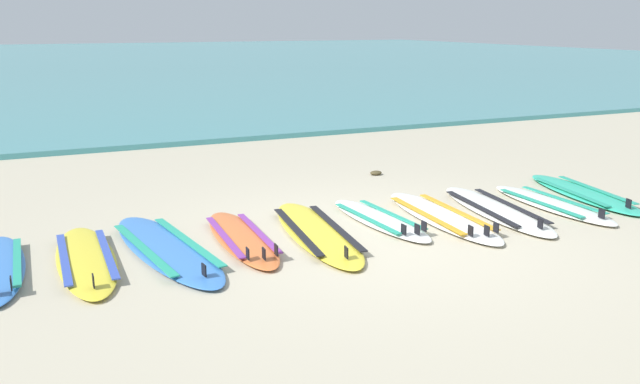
{
  "coord_description": "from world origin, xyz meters",
  "views": [
    {
      "loc": [
        -3.42,
        -5.92,
        2.25
      ],
      "look_at": [
        -0.22,
        1.16,
        0.25
      ],
      "focal_mm": 37.28,
      "sensor_mm": 36.0,
      "label": 1
    }
  ],
  "objects": [
    {
      "name": "surfboard_4",
      "position": [
        -0.63,
        0.35,
        0.04
      ],
      "size": [
        0.9,
        2.5,
        0.18
      ],
      "color": "yellow",
      "rests_on": "ground"
    },
    {
      "name": "surfboard_8",
      "position": [
        2.52,
        0.18,
        0.04
      ],
      "size": [
        0.52,
        2.05,
        0.18
      ],
      "color": "silver",
      "rests_on": "ground"
    },
    {
      "name": "seaweed_clump_near_shoreline",
      "position": [
        1.38,
        2.65,
        0.03
      ],
      "size": [
        0.18,
        0.15,
        0.06
      ],
      "primitive_type": "ellipsoid",
      "color": "#4C4228",
      "rests_on": "ground"
    },
    {
      "name": "surfboard_5",
      "position": [
        0.23,
        0.48,
        0.04
      ],
      "size": [
        0.58,
        1.93,
        0.18
      ],
      "color": "white",
      "rests_on": "ground"
    },
    {
      "name": "surfboard_3",
      "position": [
        -1.43,
        0.49,
        0.04
      ],
      "size": [
        0.6,
        2.08,
        0.18
      ],
      "color": "orange",
      "rests_on": "ground"
    },
    {
      "name": "sea",
      "position": [
        0.0,
        36.19,
        0.05
      ],
      "size": [
        80.0,
        60.0,
        0.1
      ],
      "primitive_type": "cube",
      "color": "teal",
      "rests_on": "ground"
    },
    {
      "name": "surfboard_2",
      "position": [
        -2.23,
        0.49,
        0.04
      ],
      "size": [
        0.98,
        2.6,
        0.18
      ],
      "color": "#3875CC",
      "rests_on": "ground"
    },
    {
      "name": "surfboard_9",
      "position": [
        3.29,
        0.43,
        0.04
      ],
      "size": [
        0.91,
        2.29,
        0.18
      ],
      "color": "#2DB793",
      "rests_on": "ground"
    },
    {
      "name": "ground_plane",
      "position": [
        0.0,
        0.0,
        0.0
      ],
      "size": [
        80.0,
        80.0,
        0.0
      ],
      "primitive_type": "plane",
      "color": "#B7AD93"
    },
    {
      "name": "surfboard_6",
      "position": [
        0.96,
        0.3,
        0.04
      ],
      "size": [
        0.71,
        2.34,
        0.18
      ],
      "color": "white",
      "rests_on": "ground"
    },
    {
      "name": "surfboard_1",
      "position": [
        -2.99,
        0.49,
        0.04
      ],
      "size": [
        0.58,
        2.17,
        0.18
      ],
      "color": "yellow",
      "rests_on": "ground"
    },
    {
      "name": "surfboard_7",
      "position": [
        1.72,
        0.26,
        0.04
      ],
      "size": [
        0.88,
        2.37,
        0.18
      ],
      "color": "silver",
      "rests_on": "ground"
    }
  ]
}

